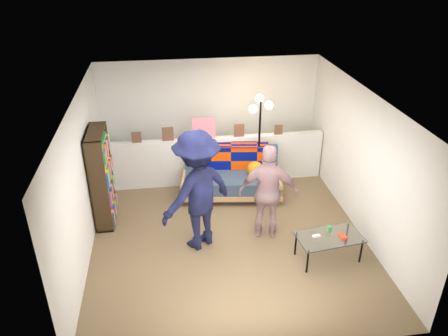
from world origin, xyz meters
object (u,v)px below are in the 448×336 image
at_px(coffee_table, 330,238).
at_px(person_right, 268,193).
at_px(bookshelf, 102,180).
at_px(floor_lamp, 260,125).
at_px(person_left, 197,191).
at_px(futon_sofa, 232,176).

height_order(coffee_table, person_right, person_right).
height_order(bookshelf, floor_lamp, floor_lamp).
relative_size(bookshelf, person_right, 1.03).
height_order(bookshelf, coffee_table, bookshelf).
xyz_separation_m(bookshelf, floor_lamp, (2.92, 0.75, 0.56)).
bearing_deg(person_left, person_right, 149.68).
xyz_separation_m(futon_sofa, person_left, (-0.79, -1.50, 0.61)).
relative_size(bookshelf, person_left, 0.86).
bearing_deg(person_right, floor_lamp, -83.41).
distance_m(futon_sofa, floor_lamp, 1.14).
relative_size(bookshelf, floor_lamp, 0.89).
distance_m(coffee_table, person_right, 1.19).
bearing_deg(person_left, futon_sofa, -151.89).
xyz_separation_m(futon_sofa, floor_lamp, (0.55, 0.19, 0.98)).
relative_size(floor_lamp, person_left, 0.96).
xyz_separation_m(futon_sofa, coffee_table, (1.18, -2.17, 0.01)).
bearing_deg(floor_lamp, bookshelf, -165.58).
bearing_deg(coffee_table, floor_lamp, 104.85).
xyz_separation_m(floor_lamp, person_left, (-1.34, -1.69, -0.36)).
bearing_deg(person_right, coffee_table, 150.37).
bearing_deg(bookshelf, floor_lamp, 14.42).
relative_size(futon_sofa, bookshelf, 1.18).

